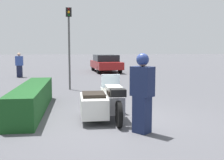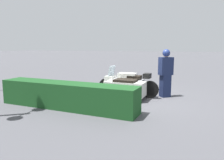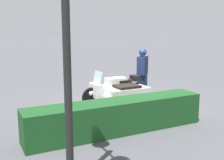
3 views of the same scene
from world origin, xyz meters
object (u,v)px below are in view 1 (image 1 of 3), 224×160
Objects in this scene: hedge_bush_curbside at (32,98)px; traffic_light_near at (69,37)px; officer_rider at (142,91)px; parked_car_background at (106,63)px; pedestrian_bystander at (19,65)px; police_motorcycle at (102,102)px.

traffic_light_near is at bearing -12.87° from hedge_bush_curbside.
officer_rider is 16.45m from parked_car_background.
hedge_bush_curbside is 4.95m from traffic_light_near.
parked_car_background is at bearing 161.87° from traffic_light_near.
pedestrian_bystander is at bearing 70.41° from officer_rider.
officer_rider is 0.39× the size of hedge_bush_curbside.
hedge_bush_curbside is 1.23× the size of traffic_light_near.
traffic_light_near is (6.91, 1.79, 1.46)m from officer_rider.
police_motorcycle reaches higher than hedge_bush_curbside.
traffic_light_near is 10.02m from parked_car_background.
police_motorcycle is at bearing -119.32° from hedge_bush_curbside.
pedestrian_bystander reaches higher than parked_car_background.
officer_rider is 0.37× the size of parked_car_background.
hedge_bush_curbside is at bearing -15.51° from traffic_light_near.
traffic_light_near is 2.32× the size of pedestrian_bystander.
police_motorcycle is 0.49× the size of parked_car_background.
officer_rider is at bearing 25.86° from pedestrian_bystander.
officer_rider is 13.90m from pedestrian_bystander.
police_motorcycle is 0.65× the size of traffic_light_near.
traffic_light_near is at bearing 33.63° from pedestrian_bystander.
parked_car_background reaches higher than hedge_bush_curbside.
pedestrian_bystander is (10.38, 2.41, 0.40)m from hedge_bush_curbside.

